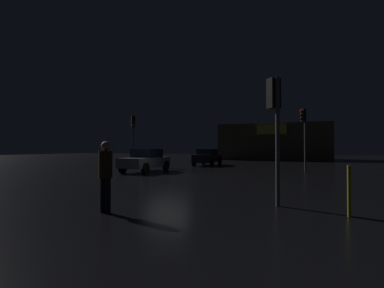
{
  "coord_description": "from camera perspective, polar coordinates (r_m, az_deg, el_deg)",
  "views": [
    {
      "loc": [
        7.38,
        -15.01,
        1.62
      ],
      "look_at": [
        0.48,
        2.66,
        1.9
      ],
      "focal_mm": 26.93,
      "sensor_mm": 36.0,
      "label": 1
    }
  ],
  "objects": [
    {
      "name": "bollard_kerb_a",
      "position": [
        23.1,
        16.67,
        -3.57
      ],
      "size": [
        0.11,
        0.11,
        1.02
      ],
      "primitive_type": "cylinder",
      "color": "#595B60",
      "rests_on": "ground"
    },
    {
      "name": "bollard_kerb_b",
      "position": [
        7.82,
        28.67,
        -8.2
      ],
      "size": [
        0.08,
        0.08,
        1.22
      ],
      "primitive_type": "cylinder",
      "color": "gold",
      "rests_on": "ground"
    },
    {
      "name": "pedestrian",
      "position": [
        7.59,
        -16.76,
        -5.11
      ],
      "size": [
        0.36,
        0.36,
        1.8
      ],
      "color": "black",
      "rests_on": "ground"
    },
    {
      "name": "ground_plane",
      "position": [
        16.8,
        -4.85,
        -6.38
      ],
      "size": [
        120.0,
        120.0,
        0.0
      ],
      "primitive_type": "plane",
      "color": "black"
    },
    {
      "name": "traffic_signal_main",
      "position": [
        21.77,
        21.24,
        3.54
      ],
      "size": [
        0.43,
        0.42,
        4.39
      ],
      "color": "#595B60",
      "rests_on": "ground"
    },
    {
      "name": "store_building",
      "position": [
        43.89,
        16.16,
        0.32
      ],
      "size": [
        14.73,
        10.02,
        4.97
      ],
      "color": "brown",
      "rests_on": "ground"
    },
    {
      "name": "traffic_signal_cross_right",
      "position": [
        26.58,
        -11.6,
        2.49
      ],
      "size": [
        0.42,
        0.42,
        4.56
      ],
      "color": "#595B60",
      "rests_on": "ground"
    },
    {
      "name": "car_near",
      "position": [
        19.98,
        -9.13,
        -3.18
      ],
      "size": [
        1.96,
        4.48,
        1.57
      ],
      "color": "slate",
      "rests_on": "ground"
    },
    {
      "name": "car_far",
      "position": [
        27.15,
        3.09,
        -2.54
      ],
      "size": [
        2.02,
        4.51,
        1.55
      ],
      "color": "black",
      "rests_on": "ground"
    },
    {
      "name": "traffic_signal_opposite",
      "position": [
        8.57,
        16.0,
        6.47
      ],
      "size": [
        0.42,
        0.42,
        3.62
      ],
      "color": "#595B60",
      "rests_on": "ground"
    }
  ]
}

